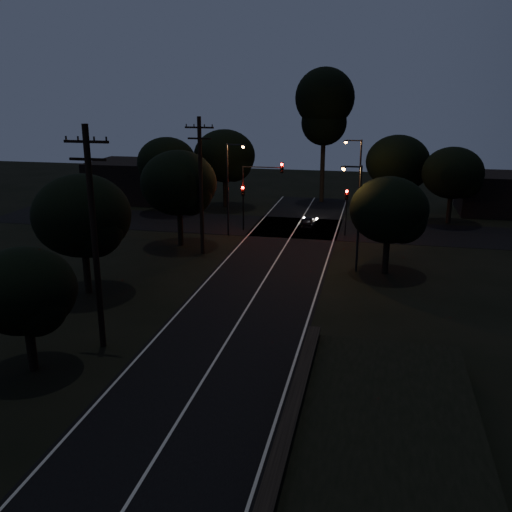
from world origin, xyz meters
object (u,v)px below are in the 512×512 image
at_px(signal_right, 346,204).
at_px(car, 308,222).
at_px(streetlight_c, 357,211).
at_px(signal_mast, 262,184).
at_px(utility_pole_far, 201,184).
at_px(signal_left, 243,200).
at_px(streetlight_a, 230,183).
at_px(tall_pine, 324,106).
at_px(streetlight_b, 358,177).
at_px(utility_pole_mid, 94,236).

relative_size(signal_right, car, 1.37).
xyz_separation_m(signal_right, streetlight_c, (1.23, -9.99, 1.51)).
bearing_deg(signal_mast, utility_pole_far, -111.11).
height_order(signal_left, streetlight_c, streetlight_c).
relative_size(utility_pole_far, streetlight_a, 1.31).
xyz_separation_m(utility_pole_far, streetlight_a, (0.69, 6.00, -0.85)).
bearing_deg(tall_pine, signal_right, -76.51).
bearing_deg(streetlight_b, signal_left, -157.95).
distance_m(signal_right, streetlight_b, 4.45).
relative_size(streetlight_a, streetlight_c, 1.07).
relative_size(signal_right, streetlight_b, 0.51).
distance_m(signal_mast, streetlight_c, 13.28).
bearing_deg(streetlight_b, signal_mast, -154.01).
height_order(tall_pine, car, tall_pine).
bearing_deg(utility_pole_far, utility_pole_mid, -90.00).
bearing_deg(signal_right, tall_pine, 103.49).
xyz_separation_m(tall_pine, streetlight_a, (-6.31, -17.00, -5.93)).
bearing_deg(car, utility_pole_mid, 76.21).
bearing_deg(signal_left, utility_pole_mid, -93.21).
distance_m(utility_pole_far, signal_mast, 8.64).
relative_size(signal_right, signal_mast, 0.66).
bearing_deg(utility_pole_far, streetlight_a, 83.41).
height_order(streetlight_a, streetlight_b, same).
distance_m(tall_pine, car, 16.13).
height_order(utility_pole_far, car, utility_pole_far).
bearing_deg(tall_pine, signal_mast, -104.62).
xyz_separation_m(utility_pole_mid, signal_mast, (3.09, 24.99, -1.40)).
height_order(signal_mast, streetlight_b, streetlight_b).
distance_m(signal_left, streetlight_c, 14.52).
bearing_deg(utility_pole_mid, streetlight_a, 88.27).
bearing_deg(signal_left, tall_pine, 69.54).
xyz_separation_m(tall_pine, signal_right, (3.60, -15.01, -7.73)).
bearing_deg(streetlight_a, utility_pole_far, -96.59).
bearing_deg(utility_pole_far, car, 55.77).
distance_m(streetlight_b, streetlight_c, 14.01).
bearing_deg(streetlight_c, signal_right, 97.02).
bearing_deg(utility_pole_mid, streetlight_c, 51.74).
distance_m(tall_pine, signal_right, 17.27).
relative_size(utility_pole_far, tall_pine, 0.72).
relative_size(tall_pine, streetlight_c, 1.95).
bearing_deg(signal_left, streetlight_a, -109.59).
relative_size(utility_pole_far, signal_right, 2.56).
height_order(signal_mast, streetlight_c, streetlight_c).
bearing_deg(utility_pole_far, signal_right, 37.00).
relative_size(utility_pole_far, streetlight_b, 1.31).
xyz_separation_m(signal_left, car, (5.66, 2.40, -2.33)).
xyz_separation_m(utility_pole_far, tall_pine, (7.00, 23.00, 5.08)).
bearing_deg(signal_mast, streetlight_c, -48.81).
bearing_deg(car, streetlight_c, 111.72).
xyz_separation_m(signal_mast, streetlight_a, (-2.39, -1.99, 0.30)).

